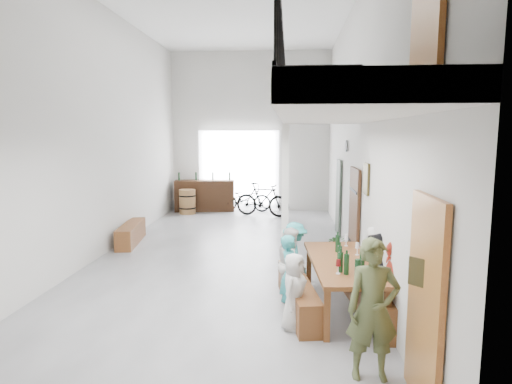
# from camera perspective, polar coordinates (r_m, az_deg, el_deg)

# --- Properties ---
(floor) EXTENTS (12.00, 12.00, 0.00)m
(floor) POSITION_cam_1_polar(r_m,az_deg,el_deg) (9.45, -4.14, -8.73)
(floor) COLOR slate
(floor) RESTS_ON ground
(room_walls) EXTENTS (12.00, 12.00, 12.00)m
(room_walls) POSITION_cam_1_polar(r_m,az_deg,el_deg) (9.11, -4.36, 13.24)
(room_walls) COLOR silver
(room_walls) RESTS_ON ground
(gateway_portal) EXTENTS (2.80, 0.08, 2.80)m
(gateway_portal) POSITION_cam_1_polar(r_m,az_deg,el_deg) (15.06, -2.31, 2.86)
(gateway_portal) COLOR white
(gateway_portal) RESTS_ON ground
(right_wall_decor) EXTENTS (0.07, 8.28, 5.07)m
(right_wall_decor) POSITION_cam_1_polar(r_m,az_deg,el_deg) (7.28, 14.91, 0.10)
(right_wall_decor) COLOR #A3652A
(right_wall_decor) RESTS_ON ground
(balcony) EXTENTS (1.52, 5.62, 4.00)m
(balcony) POSITION_cam_1_polar(r_m,az_deg,el_deg) (5.87, 10.51, 10.42)
(balcony) COLOR silver
(balcony) RESTS_ON ground
(tasting_table) EXTENTS (1.09, 2.32, 0.79)m
(tasting_table) POSITION_cam_1_polar(r_m,az_deg,el_deg) (6.65, 11.49, -9.63)
(tasting_table) COLOR brown
(tasting_table) RESTS_ON ground
(bench_inner) EXTENTS (0.65, 2.09, 0.47)m
(bench_inner) POSITION_cam_1_polar(r_m,az_deg,el_deg) (6.76, 5.58, -13.44)
(bench_inner) COLOR brown
(bench_inner) RESTS_ON ground
(bench_wall) EXTENTS (0.55, 2.17, 0.50)m
(bench_wall) POSITION_cam_1_polar(r_m,az_deg,el_deg) (6.82, 14.63, -13.37)
(bench_wall) COLOR brown
(bench_wall) RESTS_ON ground
(tableware) EXTENTS (0.47, 1.57, 0.35)m
(tableware) POSITION_cam_1_polar(r_m,az_deg,el_deg) (6.42, 12.04, -8.10)
(tableware) COLOR black
(tableware) RESTS_ON tasting_table
(side_bench) EXTENTS (0.61, 1.76, 0.48)m
(side_bench) POSITION_cam_1_polar(r_m,az_deg,el_deg) (11.02, -16.32, -5.34)
(side_bench) COLOR brown
(side_bench) RESTS_ON ground
(oak_barrel) EXTENTS (0.56, 0.56, 0.83)m
(oak_barrel) POSITION_cam_1_polar(r_m,az_deg,el_deg) (14.62, -9.14, -1.27)
(oak_barrel) COLOR olive
(oak_barrel) RESTS_ON ground
(serving_counter) EXTENTS (2.11, 0.83, 1.08)m
(serving_counter) POSITION_cam_1_polar(r_m,az_deg,el_deg) (15.06, -6.85, -0.48)
(serving_counter) COLOR #382010
(serving_counter) RESTS_ON ground
(counter_bottles) EXTENTS (1.79, 0.33, 0.28)m
(counter_bottles) POSITION_cam_1_polar(r_m,az_deg,el_deg) (15.00, -6.89, 2.11)
(counter_bottles) COLOR black
(counter_bottles) RESTS_ON serving_counter
(guest_left_a) EXTENTS (0.52, 0.61, 1.07)m
(guest_left_a) POSITION_cam_1_polar(r_m,az_deg,el_deg) (6.04, 5.09, -13.04)
(guest_left_a) COLOR beige
(guest_left_a) RESTS_ON ground
(guest_left_b) EXTENTS (0.34, 0.47, 1.20)m
(guest_left_b) POSITION_cam_1_polar(r_m,az_deg,el_deg) (6.49, 4.54, -10.93)
(guest_left_b) COLOR teal
(guest_left_b) RESTS_ON ground
(guest_left_c) EXTENTS (0.47, 0.60, 1.19)m
(guest_left_c) POSITION_cam_1_polar(r_m,az_deg,el_deg) (7.05, 4.73, -9.47)
(guest_left_c) COLOR beige
(guest_left_c) RESTS_ON ground
(guest_left_d) EXTENTS (0.70, 0.87, 1.18)m
(guest_left_d) POSITION_cam_1_polar(r_m,az_deg,el_deg) (7.46, 5.18, -8.51)
(guest_left_d) COLOR teal
(guest_left_d) RESTS_ON ground
(guest_right_a) EXTENTS (0.44, 0.77, 1.24)m
(guest_right_a) POSITION_cam_1_polar(r_m,az_deg,el_deg) (6.25, 17.73, -11.82)
(guest_right_a) COLOR red
(guest_right_a) RESTS_ON ground
(guest_right_b) EXTENTS (0.45, 1.15, 1.21)m
(guest_right_b) POSITION_cam_1_polar(r_m,az_deg,el_deg) (6.79, 15.63, -10.31)
(guest_right_b) COLOR black
(guest_right_b) RESTS_ON ground
(guest_right_c) EXTENTS (0.56, 0.67, 1.18)m
(guest_right_c) POSITION_cam_1_polar(r_m,az_deg,el_deg) (7.37, 15.52, -9.00)
(guest_right_c) COLOR beige
(guest_right_c) RESTS_ON ground
(host_standing) EXTENTS (0.58, 0.39, 1.57)m
(host_standing) POSITION_cam_1_polar(r_m,az_deg,el_deg) (4.97, 15.32, -14.89)
(host_standing) COLOR #49532E
(host_standing) RESTS_ON ground
(potted_plant) EXTENTS (0.52, 0.48, 0.46)m
(potted_plant) POSITION_cam_1_polar(r_m,az_deg,el_deg) (9.83, 10.67, -6.80)
(potted_plant) COLOR #1E5120
(potted_plant) RESTS_ON ground
(bicycle_near) EXTENTS (1.81, 0.75, 0.93)m
(bicycle_near) POSITION_cam_1_polar(r_m,az_deg,el_deg) (14.81, -1.47, -0.86)
(bicycle_near) COLOR black
(bicycle_near) RESTS_ON ground
(bicycle_far) EXTENTS (1.91, 1.02, 1.10)m
(bicycle_far) POSITION_cam_1_polar(r_m,az_deg,el_deg) (13.96, 0.87, -1.03)
(bicycle_far) COLOR black
(bicycle_far) RESTS_ON ground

